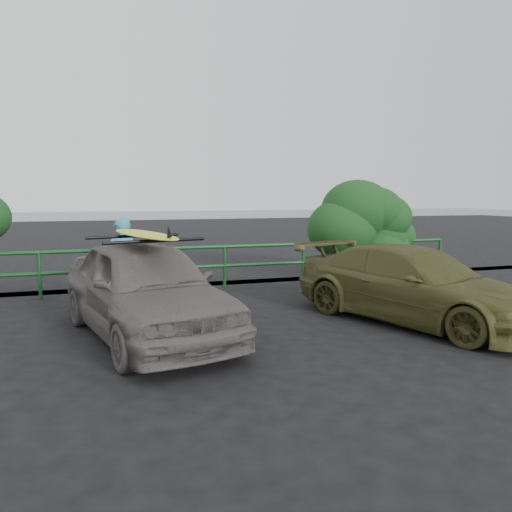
{
  "coord_description": "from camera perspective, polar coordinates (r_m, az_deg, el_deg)",
  "views": [
    {
      "loc": [
        -1.83,
        -6.23,
        2.18
      ],
      "look_at": [
        0.82,
        2.02,
        1.13
      ],
      "focal_mm": 35.0,
      "sensor_mm": 36.0,
      "label": 1
    }
  ],
  "objects": [
    {
      "name": "ocean",
      "position": [
        66.29,
        -16.28,
        4.75
      ],
      "size": [
        200.0,
        200.0,
        0.0
      ],
      "primitive_type": "plane",
      "color": "#555E68",
      "rests_on": "ground"
    },
    {
      "name": "surfboard",
      "position": [
        7.81,
        -12.67,
        2.44
      ],
      "size": [
        1.08,
        2.57,
        0.07
      ],
      "primitive_type": "ellipsoid",
      "rotation": [
        0.0,
        0.0,
        0.23
      ],
      "color": "#CBD716",
      "rests_on": "roof_rack"
    },
    {
      "name": "ground",
      "position": [
        6.85,
        -1.36,
        -11.67
      ],
      "size": [
        80.0,
        80.0,
        0.0
      ],
      "primitive_type": "plane",
      "color": "black"
    },
    {
      "name": "roof_rack",
      "position": [
        7.81,
        -12.66,
        1.98
      ],
      "size": [
        1.72,
        1.38,
        0.05
      ],
      "primitive_type": null,
      "rotation": [
        0.0,
        0.0,
        0.23
      ],
      "color": "black",
      "rests_on": "sedan"
    },
    {
      "name": "guardrail",
      "position": [
        11.49,
        -8.46,
        -1.47
      ],
      "size": [
        14.0,
        0.08,
        1.04
      ],
      "primitive_type": null,
      "color": "#14481D",
      "rests_on": "ground"
    },
    {
      "name": "man",
      "position": [
        10.18,
        -15.03,
        -0.69
      ],
      "size": [
        0.75,
        0.62,
        1.75
      ],
      "primitive_type": "imported",
      "rotation": [
        0.0,
        0.0,
        3.51
      ],
      "color": "teal",
      "rests_on": "ground"
    },
    {
      "name": "olive_vehicle",
      "position": [
        9.09,
        17.62,
        -3.12
      ],
      "size": [
        3.31,
        4.83,
        1.3
      ],
      "primitive_type": "imported",
      "rotation": [
        0.0,
        0.0,
        0.37
      ],
      "color": "#47461F",
      "rests_on": "ground"
    },
    {
      "name": "shrub_right",
      "position": [
        13.61,
        12.39,
        2.35
      ],
      "size": [
        3.2,
        2.4,
        2.27
      ],
      "primitive_type": null,
      "color": "#194419",
      "rests_on": "ground"
    },
    {
      "name": "sedan",
      "position": [
        7.92,
        -12.51,
        -3.64
      ],
      "size": [
        2.74,
        4.71,
        1.51
      ],
      "primitive_type": "imported",
      "rotation": [
        0.0,
        0.0,
        0.23
      ],
      "color": "#5F5754",
      "rests_on": "ground"
    }
  ]
}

